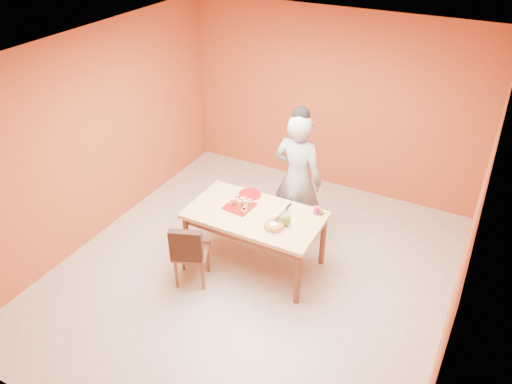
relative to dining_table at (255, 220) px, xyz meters
The scene contains 17 objects.
floor 0.70m from the dining_table, 71.51° to the right, with size 5.00×5.00×0.00m, color #BFB6A3.
ceiling 2.04m from the dining_table, 71.51° to the right, with size 5.00×5.00×0.00m, color white.
wall_back 2.41m from the dining_table, 88.43° to the left, with size 4.50×4.50×0.00m, color #BC522B.
wall_left 2.30m from the dining_table, behind, with size 5.00×5.00×0.00m, color #BC522B.
wall_right 2.42m from the dining_table, ahead, with size 5.00×5.00×0.00m, color #BC522B.
dining_table is the anchor object (origin of this frame).
dining_chair 0.85m from the dining_table, 129.70° to the right, with size 0.52×0.57×0.85m.
pastry_pile 0.28m from the dining_table, behind, with size 0.29×0.29×0.09m, color #E69B62, non-canonical shape.
person 0.82m from the dining_table, 74.11° to the left, with size 0.66×0.43×1.80m, color gray.
pastry_platter 0.25m from the dining_table, behind, with size 0.32×0.32×0.02m, color maroon.
red_dinner_plate 0.42m from the dining_table, 126.51° to the left, with size 0.28×0.28×0.02m, color maroon.
white_cake_plate 0.38m from the dining_table, 27.12° to the right, with size 0.27×0.27×0.01m, color silver.
sponge_cake 0.39m from the dining_table, 27.12° to the right, with size 0.23×0.23×0.05m, color gold.
cake_server 0.38m from the dining_table, ahead, with size 0.06×0.30×0.01m, color silver.
egg_ornament 0.46m from the dining_table, ahead, with size 0.13×0.10×0.16m, color olive.
magenta_glass 0.74m from the dining_table, 27.08° to the left, with size 0.07×0.07×0.10m, color #C81E68.
checker_tin 0.77m from the dining_table, 27.24° to the left, with size 0.10×0.10×0.03m, color #3A230F.
Camera 1 is at (2.20, -4.12, 4.12)m, focal length 35.00 mm.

